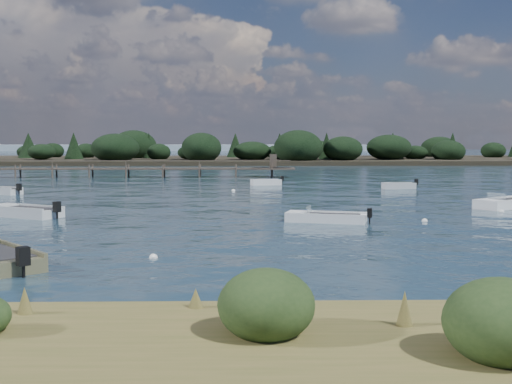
{
  "coord_description": "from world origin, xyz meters",
  "views": [
    {
      "loc": [
        0.39,
        -27.68,
        4.4
      ],
      "look_at": [
        1.26,
        14.0,
        1.0
      ],
      "focal_mm": 45.0,
      "sensor_mm": 36.0,
      "label": 1
    }
  ],
  "objects_px": {
    "dinghy_mid_white_b": "(505,205)",
    "jetty": "(54,169)",
    "dinghy_mid_grey": "(24,214)",
    "tender_far_grey": "(2,192)",
    "tender_far_white": "(266,183)",
    "dinghy_mid_white_a": "(326,219)",
    "tender_far_grey_b": "(399,187)"
  },
  "relations": [
    {
      "from": "dinghy_mid_grey",
      "to": "dinghy_mid_white_a",
      "type": "bearing_deg",
      "value": -9.06
    },
    {
      "from": "tender_far_grey_b",
      "to": "jetty",
      "type": "bearing_deg",
      "value": 153.02
    },
    {
      "from": "dinghy_mid_white_b",
      "to": "dinghy_mid_white_a",
      "type": "xyz_separation_m",
      "value": [
        -12.62,
        -6.97,
        -0.03
      ]
    },
    {
      "from": "dinghy_mid_grey",
      "to": "tender_far_white",
      "type": "bearing_deg",
      "value": 59.69
    },
    {
      "from": "tender_far_grey_b",
      "to": "tender_far_grey",
      "type": "distance_m",
      "value": 33.94
    },
    {
      "from": "dinghy_mid_white_b",
      "to": "tender_far_white",
      "type": "relative_size",
      "value": 1.48
    },
    {
      "from": "dinghy_mid_white_a",
      "to": "dinghy_mid_white_b",
      "type": "bearing_deg",
      "value": 28.9
    },
    {
      "from": "dinghy_mid_white_b",
      "to": "jetty",
      "type": "distance_m",
      "value": 52.31
    },
    {
      "from": "dinghy_mid_grey",
      "to": "tender_far_grey",
      "type": "bearing_deg",
      "value": 114.31
    },
    {
      "from": "dinghy_mid_grey",
      "to": "jetty",
      "type": "bearing_deg",
      "value": 103.84
    },
    {
      "from": "tender_far_white",
      "to": "jetty",
      "type": "bearing_deg",
      "value": 151.12
    },
    {
      "from": "tender_far_white",
      "to": "dinghy_mid_grey",
      "type": "bearing_deg",
      "value": -120.31
    },
    {
      "from": "tender_far_grey_b",
      "to": "dinghy_mid_white_b",
      "type": "relative_size",
      "value": 0.67
    },
    {
      "from": "dinghy_mid_white_b",
      "to": "jetty",
      "type": "height_order",
      "value": "jetty"
    },
    {
      "from": "tender_far_white",
      "to": "tender_far_grey",
      "type": "bearing_deg",
      "value": -155.22
    },
    {
      "from": "tender_far_grey",
      "to": "tender_far_white",
      "type": "bearing_deg",
      "value": 24.78
    },
    {
      "from": "jetty",
      "to": "tender_far_grey_b",
      "type": "bearing_deg",
      "value": -26.98
    },
    {
      "from": "dinghy_mid_grey",
      "to": "dinghy_mid_white_a",
      "type": "distance_m",
      "value": 17.24
    },
    {
      "from": "tender_far_grey_b",
      "to": "dinghy_mid_white_a",
      "type": "distance_m",
      "value": 25.05
    },
    {
      "from": "tender_far_grey",
      "to": "dinghy_mid_white_a",
      "type": "bearing_deg",
      "value": -37.01
    },
    {
      "from": "tender_far_grey",
      "to": "dinghy_mid_white_a",
      "type": "distance_m",
      "value": 29.99
    },
    {
      "from": "dinghy_mid_white_a",
      "to": "tender_far_grey_b",
      "type": "bearing_deg",
      "value": 67.46
    },
    {
      "from": "tender_far_grey",
      "to": "jetty",
      "type": "distance_m",
      "value": 23.68
    },
    {
      "from": "tender_far_grey_b",
      "to": "dinghy_mid_grey",
      "type": "xyz_separation_m",
      "value": [
        -26.63,
        -20.42,
        0.01
      ]
    },
    {
      "from": "tender_far_white",
      "to": "dinghy_mid_white_b",
      "type": "bearing_deg",
      "value": -55.0
    },
    {
      "from": "dinghy_mid_grey",
      "to": "tender_far_grey",
      "type": "height_order",
      "value": "dinghy_mid_grey"
    },
    {
      "from": "tender_far_grey",
      "to": "jetty",
      "type": "height_order",
      "value": "jetty"
    },
    {
      "from": "dinghy_mid_white_b",
      "to": "tender_far_white",
      "type": "height_order",
      "value": "dinghy_mid_white_b"
    },
    {
      "from": "tender_far_grey_b",
      "to": "tender_far_white",
      "type": "bearing_deg",
      "value": 157.16
    },
    {
      "from": "dinghy_mid_white_a",
      "to": "jetty",
      "type": "xyz_separation_m",
      "value": [
        -26.6,
        41.57,
        0.85
      ]
    },
    {
      "from": "dinghy_mid_grey",
      "to": "dinghy_mid_white_b",
      "type": "xyz_separation_m",
      "value": [
        29.64,
        4.25,
        -0.0
      ]
    },
    {
      "from": "tender_far_white",
      "to": "tender_far_grey_b",
      "type": "bearing_deg",
      "value": -22.84
    }
  ]
}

